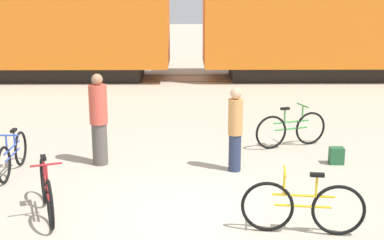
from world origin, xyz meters
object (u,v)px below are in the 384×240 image
Objects in this scene: backpack at (336,156)px; bicycle_yellow at (303,207)px; bicycle_green at (291,129)px; bicycle_maroon at (47,191)px; person_in_red at (99,120)px; bicycle_blue at (13,155)px; person_in_tan at (235,129)px; freight_train at (186,7)px.

bicycle_yellow is at bearing -113.61° from backpack.
bicycle_green is (0.64, 4.23, -0.01)m from bicycle_yellow.
backpack is (5.17, 2.37, -0.22)m from bicycle_maroon.
bicycle_yellow reaches higher than bicycle_green.
person_in_red is 5.37× the size of backpack.
bicycle_blue is at bearing 152.71° from bicycle_yellow.
bicycle_blue is at bearing -163.30° from bicycle_green.
bicycle_green is at bearing 168.87° from person_in_tan.
person_in_red is (-1.71, -9.89, -1.74)m from freight_train.
bicycle_green is 0.90× the size of person_in_red.
bicycle_yellow reaches higher than backpack.
backpack is (2.07, 0.38, -0.67)m from person_in_tan.
bicycle_yellow is 5.17× the size of backpack.
bicycle_yellow is 3.34m from backpack.
person_in_tan is at bearing -131.47° from bicycle_green.
bicycle_green is (2.31, -8.75, -2.26)m from freight_train.
bicycle_blue is at bearing -175.49° from backpack.
freight_train is 16.46× the size of person_in_tan.
bicycle_green is 4.22m from person_in_red.
bicycle_yellow is at bearing -27.29° from bicycle_blue.
person_in_red is at bearing 79.47° from bicycle_maroon.
bicycle_blue is 1.03× the size of person_in_tan.
bicycle_green is 1.39m from backpack.
person_in_tan is at bearing 32.79° from bicycle_maroon.
bicycle_maroon is 4.98× the size of backpack.
backpack is at bearing -87.50° from person_in_red.
person_in_red is at bearing -164.14° from bicycle_green.
bicycle_yellow reaches higher than bicycle_maroon.
bicycle_maroon is at bearing -26.87° from person_in_tan.
freight_train is at bearing 72.55° from bicycle_blue.
person_in_tan is 4.79× the size of backpack.
bicycle_green reaches higher than bicycle_blue.
bicycle_green is at bearing 38.46° from bicycle_maroon.
bicycle_blue is 2.18m from bicycle_maroon.
bicycle_blue is (-4.95, 2.56, -0.04)m from bicycle_yellow.
freight_train is 16.27× the size of bicycle_green.
bicycle_yellow is at bearing 45.77° from person_in_tan.
backpack is at bearing 130.64° from person_in_tan.
person_in_tan reaches higher than bicycle_blue.
person_in_tan is at bearing -84.80° from freight_train.
person_in_red is 2.68m from person_in_tan.
person_in_tan reaches higher than bicycle_yellow.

